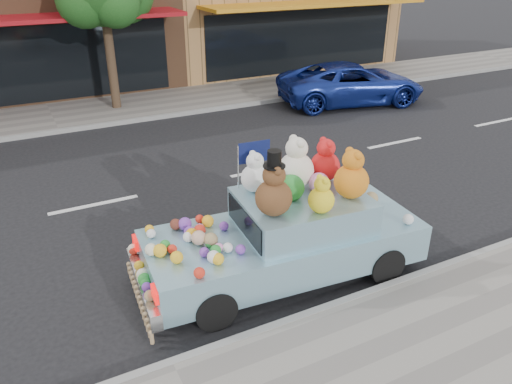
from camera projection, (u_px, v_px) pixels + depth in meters
ground at (94, 205)px, 10.25m from camera, size 120.00×120.00×0.00m
far_sidewalk at (52, 117)px, 15.42m from camera, size 60.00×3.00×0.12m
near_kerb at (172, 365)px, 6.23m from camera, size 60.00×0.12×0.13m
far_kerb at (59, 131)px, 14.22m from camera, size 60.00×0.12×0.13m
car_blue at (351, 83)px, 16.76m from camera, size 5.27×3.26×1.36m
art_car at (286, 230)px, 7.74m from camera, size 4.61×2.09×2.31m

